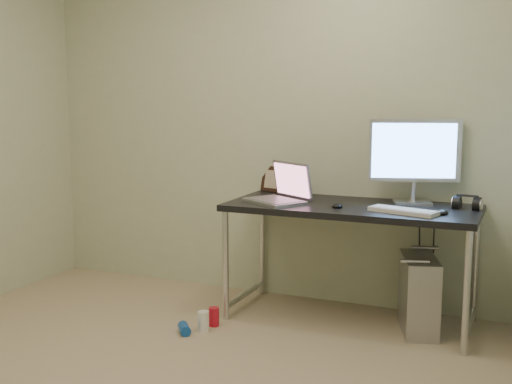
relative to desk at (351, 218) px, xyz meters
name	(u,v)px	position (x,y,z in m)	size (l,w,h in m)	color
wall_back	(269,121)	(-0.70, 0.34, 0.58)	(3.50, 0.02, 2.50)	beige
desk	(351,218)	(0.00, 0.00, 0.00)	(1.55, 0.68, 0.75)	black
tower_computer	(419,294)	(0.43, -0.01, -0.44)	(0.32, 0.48, 0.49)	#AEADB1
cable_a	(419,255)	(0.38, 0.29, -0.27)	(0.01, 0.01, 0.70)	black
cable_b	(433,260)	(0.47, 0.27, -0.29)	(0.01, 0.01, 0.72)	black
can_red	(214,317)	(-0.75, -0.44, -0.61)	(0.06, 0.06, 0.12)	red
can_white	(203,321)	(-0.76, -0.55, -0.61)	(0.07, 0.07, 0.13)	white
can_blue	(184,329)	(-0.85, -0.63, -0.64)	(0.06, 0.06, 0.12)	blue
laptop	(281,193)	(-0.44, -0.07, 0.14)	(0.47, 0.45, 0.25)	silver
monitor	(414,154)	(0.34, 0.20, 0.39)	(0.55, 0.23, 0.53)	silver
keyboard	(403,211)	(0.35, -0.15, 0.09)	(0.40, 0.13, 0.02)	silver
mouse_right	(443,211)	(0.56, -0.10, 0.10)	(0.06, 0.10, 0.03)	black
mouse_left	(337,205)	(-0.06, -0.12, 0.10)	(0.06, 0.10, 0.03)	black
headphones	(467,204)	(0.68, 0.13, 0.11)	(0.17, 0.10, 0.11)	black
picture_frame	(275,179)	(-0.64, 0.31, 0.17)	(0.23, 0.03, 0.18)	black
webcam	(306,184)	(-0.39, 0.26, 0.16)	(0.04, 0.03, 0.11)	silver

